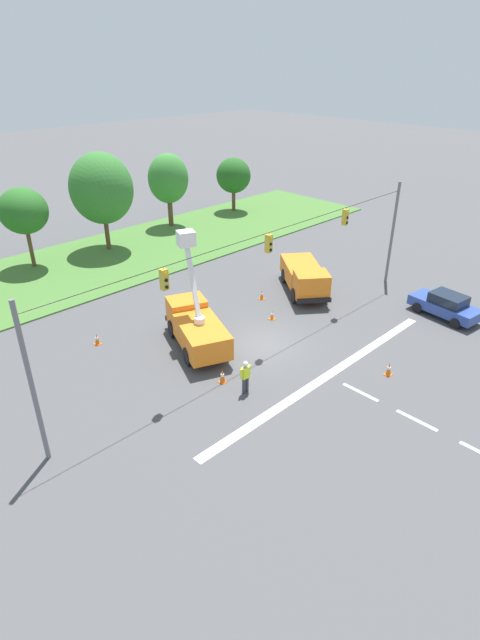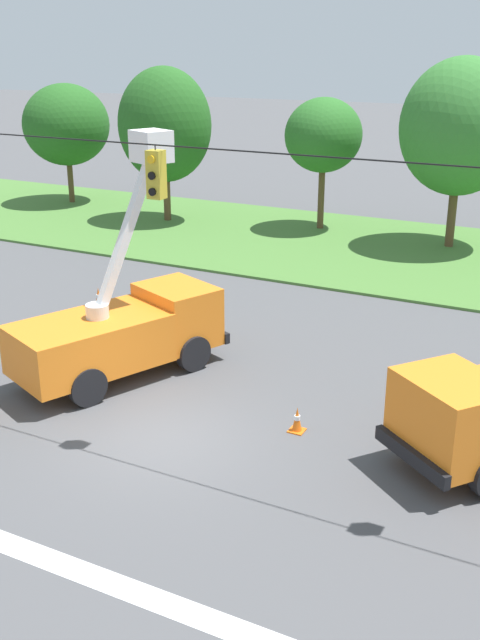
% 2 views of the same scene
% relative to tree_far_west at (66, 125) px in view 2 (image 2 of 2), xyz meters
% --- Properties ---
extents(ground_plane, '(200.00, 200.00, 0.00)m').
position_rel_tree_far_west_xyz_m(ground_plane, '(18.93, -20.17, -4.29)').
color(ground_plane, '#4C4C4F').
extents(grass_verge, '(56.00, 12.00, 0.10)m').
position_rel_tree_far_west_xyz_m(grass_verge, '(18.93, -2.17, -4.24)').
color(grass_verge, '#477533').
rests_on(grass_verge, ground).
extents(signal_gantry, '(26.20, 0.33, 7.20)m').
position_rel_tree_far_west_xyz_m(signal_gantry, '(18.98, -20.17, 0.14)').
color(signal_gantry, slate).
rests_on(signal_gantry, ground).
extents(tree_far_west, '(4.58, 4.75, 6.47)m').
position_rel_tree_far_west_xyz_m(tree_far_west, '(0.00, 0.00, 0.00)').
color(tree_far_west, brown).
rests_on(tree_far_west, ground).
extents(tree_west, '(4.64, 4.18, 7.48)m').
position_rel_tree_far_west_xyz_m(tree_west, '(7.21, -1.41, 0.45)').
color(tree_west, brown).
rests_on(tree_west, ground).
extents(tree_centre, '(3.54, 3.89, 6.17)m').
position_rel_tree_far_west_xyz_m(tree_centre, '(14.68, 0.45, 0.16)').
color(tree_centre, brown).
rests_on(tree_centre, ground).
extents(tree_east, '(5.02, 5.27, 8.02)m').
position_rel_tree_far_west_xyz_m(tree_east, '(20.96, -0.16, 0.88)').
color(tree_east, brown).
rests_on(tree_east, ground).
extents(utility_truck_bucket_lift, '(4.26, 6.18, 6.41)m').
position_rel_tree_far_west_xyz_m(utility_truck_bucket_lift, '(16.08, -17.56, -2.95)').
color(utility_truck_bucket_lift, orange).
rests_on(utility_truck_bucket_lift, ground).
extents(traffic_cone_foreground_left, '(0.36, 0.36, 0.70)m').
position_rel_tree_far_west_xyz_m(traffic_cone_foreground_left, '(12.09, -13.48, -3.95)').
color(traffic_cone_foreground_left, orange).
rests_on(traffic_cone_foreground_left, ground).
extents(traffic_cone_mid_right, '(0.36, 0.36, 0.61)m').
position_rel_tree_far_west_xyz_m(traffic_cone_mid_right, '(21.51, -18.40, -4.00)').
color(traffic_cone_mid_right, orange).
rests_on(traffic_cone_mid_right, ground).
extents(traffic_cone_lane_edge_a, '(0.36, 0.36, 0.65)m').
position_rel_tree_far_west_xyz_m(traffic_cone_lane_edge_a, '(23.18, -15.94, -3.98)').
color(traffic_cone_lane_edge_a, orange).
rests_on(traffic_cone_lane_edge_a, ground).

